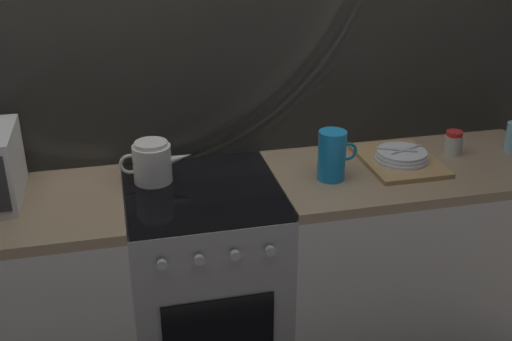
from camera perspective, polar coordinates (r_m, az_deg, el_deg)
The scene contains 7 objects.
back_wall at distance 2.59m, azimuth -6.33°, elevation 7.49°, with size 3.60×0.05×2.40m.
stove_unit at distance 2.63m, azimuth -4.62°, elevation -10.43°, with size 0.60×0.63×0.90m.
counter_right at distance 2.87m, azimuth 13.56°, elevation -7.78°, with size 1.20×0.60×0.90m.
kettle at distance 2.44m, azimuth -9.50°, elevation 0.76°, with size 0.28×0.15×0.17m.
pitcher at distance 2.44m, azimuth 7.02°, elevation 1.40°, with size 0.16×0.11×0.20m.
dish_pile at distance 2.66m, azimuth 13.09°, elevation 1.10°, with size 0.30×0.40×0.07m.
spice_jar at distance 2.81m, azimuth 17.68°, elevation 2.42°, with size 0.08×0.08×0.10m.
Camera 1 is at (-0.29, -2.14, 1.96)m, focal length 43.51 mm.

